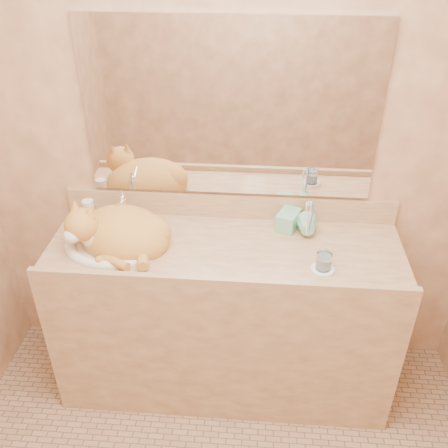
# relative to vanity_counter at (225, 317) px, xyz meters

# --- Properties ---
(wall_back) EXTENTS (2.40, 0.02, 2.50)m
(wall_back) POSITION_rel_vanity_counter_xyz_m (0.00, 0.28, 0.82)
(wall_back) COLOR #9A6746
(wall_back) RESTS_ON ground
(vanity_counter) EXTENTS (1.60, 0.55, 0.85)m
(vanity_counter) POSITION_rel_vanity_counter_xyz_m (0.00, 0.00, 0.00)
(vanity_counter) COLOR #936842
(vanity_counter) RESTS_ON floor
(mirror) EXTENTS (1.30, 0.02, 0.80)m
(mirror) POSITION_rel_vanity_counter_xyz_m (0.00, 0.26, 0.97)
(mirror) COLOR white
(mirror) RESTS_ON wall_back
(sink_basin) EXTENTS (0.50, 0.44, 0.14)m
(sink_basin) POSITION_rel_vanity_counter_xyz_m (-0.49, -0.02, 0.50)
(sink_basin) COLOR white
(sink_basin) RESTS_ON vanity_counter
(faucet) EXTENTS (0.05, 0.12, 0.17)m
(faucet) POSITION_rel_vanity_counter_xyz_m (-0.49, 0.15, 0.51)
(faucet) COLOR white
(faucet) RESTS_ON vanity_counter
(cat) EXTENTS (0.53, 0.48, 0.24)m
(cat) POSITION_rel_vanity_counter_xyz_m (-0.48, -0.02, 0.50)
(cat) COLOR #C0792C
(cat) RESTS_ON sink_basin
(soap_dispenser) EXTENTS (0.11, 0.12, 0.19)m
(soap_dispenser) POSITION_rel_vanity_counter_xyz_m (0.26, 0.13, 0.52)
(soap_dispenser) COLOR #78C19D
(soap_dispenser) RESTS_ON vanity_counter
(toothbrush_cup) EXTENTS (0.10, 0.10, 0.09)m
(toothbrush_cup) POSITION_rel_vanity_counter_xyz_m (0.37, 0.09, 0.47)
(toothbrush_cup) COLOR #78C19D
(toothbrush_cup) RESTS_ON vanity_counter
(toothbrushes) EXTENTS (0.03, 0.03, 0.20)m
(toothbrushes) POSITION_rel_vanity_counter_xyz_m (0.37, 0.09, 0.55)
(toothbrushes) COLOR silver
(toothbrushes) RESTS_ON toothbrush_cup
(saucer) EXTENTS (0.10, 0.10, 0.01)m
(saucer) POSITION_rel_vanity_counter_xyz_m (0.42, -0.13, 0.43)
(saucer) COLOR white
(saucer) RESTS_ON vanity_counter
(water_glass) EXTENTS (0.06, 0.06, 0.08)m
(water_glass) POSITION_rel_vanity_counter_xyz_m (0.42, -0.13, 0.47)
(water_glass) COLOR silver
(water_glass) RESTS_ON saucer
(lotion_bottle) EXTENTS (0.05, 0.05, 0.13)m
(lotion_bottle) POSITION_rel_vanity_counter_xyz_m (-0.66, 0.15, 0.49)
(lotion_bottle) COLOR silver
(lotion_bottle) RESTS_ON vanity_counter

